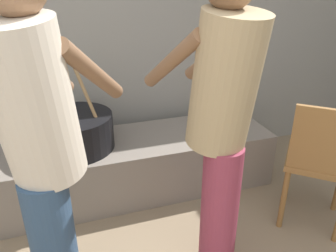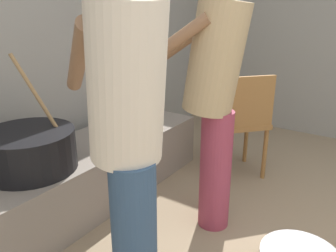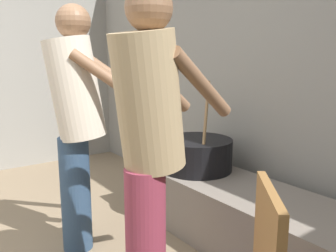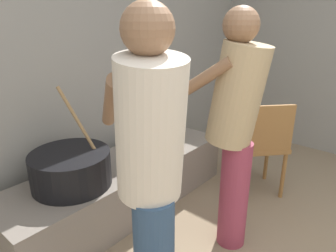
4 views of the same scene
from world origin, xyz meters
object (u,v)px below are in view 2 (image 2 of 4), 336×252
Objects in this scene: cooking_pot_main at (29,150)px; cook_in_cream_shirt at (128,125)px; chair_brown_wood at (242,120)px; cook_in_tan_shirt at (214,87)px.

cook_in_cream_shirt reaches higher than cooking_pot_main.
cooking_pot_main is at bearing 81.34° from cook_in_cream_shirt.
chair_brown_wood is at bearing 4.90° from cook_in_cream_shirt.
cook_in_tan_shirt is 1.00× the size of cook_in_cream_shirt.
cook_in_tan_shirt is (0.67, -0.89, 0.38)m from cooking_pot_main.
cook_in_cream_shirt is (-0.81, -0.03, 0.00)m from cook_in_tan_shirt.
cooking_pot_main is 0.80× the size of chair_brown_wood.
cooking_pot_main reaches higher than chair_brown_wood.
cook_in_tan_shirt is at bearing 2.03° from cook_in_cream_shirt.
cook_in_cream_shirt is 1.64m from chair_brown_wood.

